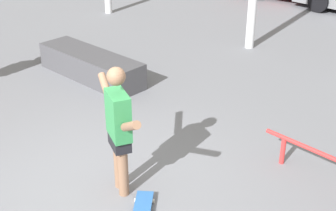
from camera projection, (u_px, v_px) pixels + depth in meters
The scene contains 3 objects.
ground_plane at pixel (101, 191), 6.04m from camera, with size 36.00×36.00×0.00m, color slate.
skateboarder at pixel (119, 126), 5.64m from camera, with size 1.36×0.81×1.71m.
grind_box at pixel (91, 65), 9.24m from camera, with size 2.46×0.69×0.51m, color #47474C.
Camera 1 is at (3.77, -3.23, 3.71)m, focal length 50.00 mm.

